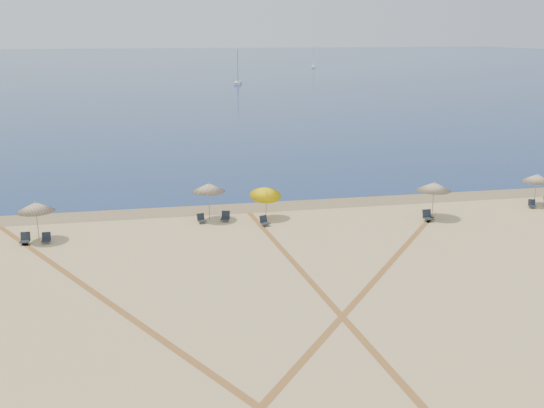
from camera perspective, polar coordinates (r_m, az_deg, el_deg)
The scene contains 18 objects.
ground at distance 21.89m, azimuth 10.40°, elevation -17.82°, with size 160.00×160.00×0.00m, color tan.
ocean at distance 242.21m, azimuth -9.40°, elevation 13.03°, with size 500.00×500.00×0.00m, color #0C2151.
wet_sand at distance 43.15m, azimuth -1.00°, elevation -0.21°, with size 500.00×500.00×0.00m, color olive.
umbrella_1 at distance 38.23m, azimuth -21.46°, elevation -0.25°, with size 2.18×2.18×2.43m.
umbrella_2 at distance 39.75m, azimuth -6.01°, elevation 1.56°, with size 2.18×2.18×2.54m.
umbrella_3 at distance 39.83m, azimuth -0.61°, elevation 1.17°, with size 2.09×2.16×2.42m.
umbrella_4 at distance 41.40m, azimuth 15.08°, elevation 1.61°, with size 2.25×2.25×2.50m.
umbrella_5 at distance 46.82m, azimuth 23.78°, elevation 2.26°, with size 2.08×2.08×2.36m.
chair_1 at distance 38.43m, azimuth -22.31°, elevation -3.07°, with size 0.57×0.66×0.67m.
chair_2 at distance 38.16m, azimuth -20.56°, elevation -3.06°, with size 0.53×0.61×0.61m.
chair_3 at distance 39.66m, azimuth -6.71°, elevation -1.40°, with size 0.63×0.69×0.60m.
chair_4 at distance 39.85m, azimuth -4.43°, elevation -1.21°, with size 0.71×0.78×0.66m.
chair_5 at distance 38.85m, azimuth -0.72°, elevation -1.64°, with size 0.70×0.76×0.63m.
chair_6 at distance 41.10m, azimuth 14.51°, elevation -1.11°, with size 0.64×0.74×0.73m.
chair_7 at distance 46.53m, azimuth 23.37°, elevation -0.02°, with size 0.65×0.70×0.59m.
sailboat_0 at distance 207.20m, azimuth 3.96°, elevation 13.32°, with size 2.39×5.01×7.23m.
sailboat_2 at distance 143.66m, azimuth -3.26°, elevation 12.20°, with size 2.55×5.46×7.88m.
tire_tracks at distance 29.59m, azimuth -1.40°, elevation -8.08°, with size 52.79×42.47×0.00m.
Camera 1 is at (-7.05, -16.80, 12.12)m, focal length 39.82 mm.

